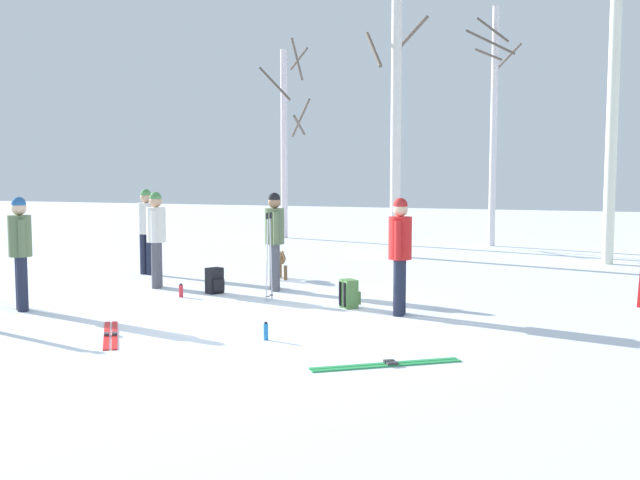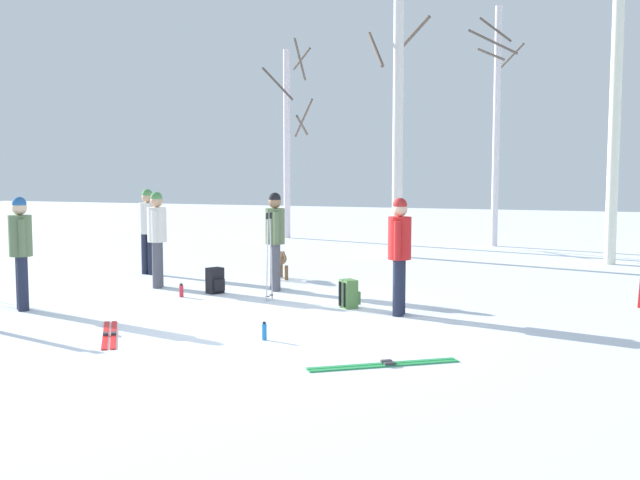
{
  "view_description": "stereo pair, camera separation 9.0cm",
  "coord_description": "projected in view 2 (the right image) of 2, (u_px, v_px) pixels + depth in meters",
  "views": [
    {
      "loc": [
        4.34,
        -9.52,
        2.17
      ],
      "look_at": [
        0.43,
        2.12,
        1.0
      ],
      "focal_mm": 43.61,
      "sensor_mm": 36.0,
      "label": 1
    },
    {
      "loc": [
        4.42,
        -9.49,
        2.17
      ],
      "look_at": [
        0.43,
        2.12,
        1.0
      ],
      "focal_mm": 43.61,
      "sensor_mm": 36.0,
      "label": 2
    }
  ],
  "objects": [
    {
      "name": "ski_pair_lying_1",
      "position": [
        384.0,
        365.0,
        8.48
      ],
      "size": [
        1.52,
        1.1,
        0.05
      ],
      "color": "green",
      "rests_on": "ground_plane"
    },
    {
      "name": "birch_tree_3",
      "position": [
        617.0,
        91.0,
        16.87
      ],
      "size": [
        0.92,
        1.44,
        7.13
      ],
      "color": "silver",
      "rests_on": "ground_plane"
    },
    {
      "name": "birch_tree_0",
      "position": [
        288.0,
        138.0,
        23.3
      ],
      "size": [
        1.47,
        1.47,
        5.88
      ],
      "color": "silver",
      "rests_on": "ground_plane"
    },
    {
      "name": "person_3",
      "position": [
        157.0,
        233.0,
        13.86
      ],
      "size": [
        0.34,
        0.5,
        1.72
      ],
      "color": "#4C4C56",
      "rests_on": "ground_plane"
    },
    {
      "name": "water_bottle_0",
      "position": [
        264.0,
        331.0,
        9.72
      ],
      "size": [
        0.06,
        0.06,
        0.23
      ],
      "color": "#1E72BF",
      "rests_on": "ground_plane"
    },
    {
      "name": "ski_poles_0",
      "position": [
        269.0,
        254.0,
        12.55
      ],
      "size": [
        0.07,
        0.26,
        1.43
      ],
      "color": "#B2B2BC",
      "rests_on": "ground_plane"
    },
    {
      "name": "person_4",
      "position": [
        275.0,
        235.0,
        13.51
      ],
      "size": [
        0.34,
        0.47,
        1.72
      ],
      "color": "#4C4C56",
      "rests_on": "ground_plane"
    },
    {
      "name": "birch_tree_2",
      "position": [
        496.0,
        121.0,
        20.8
      ],
      "size": [
        1.41,
        1.43,
        6.39
      ],
      "color": "silver",
      "rests_on": "ground_plane"
    },
    {
      "name": "backpack_1",
      "position": [
        349.0,
        294.0,
        11.9
      ],
      "size": [
        0.34,
        0.34,
        0.44
      ],
      "color": "#4C7F3F",
      "rests_on": "ground_plane"
    },
    {
      "name": "person_2",
      "position": [
        21.0,
        246.0,
        11.66
      ],
      "size": [
        0.4,
        0.39,
        1.72
      ],
      "color": "#1E2338",
      "rests_on": "ground_plane"
    },
    {
      "name": "ski_pair_lying_0",
      "position": [
        110.0,
        334.0,
        10.0
      ],
      "size": [
        1.07,
        1.52,
        0.05
      ],
      "color": "red",
      "rests_on": "ground_plane"
    },
    {
      "name": "dog",
      "position": [
        279.0,
        259.0,
        14.99
      ],
      "size": [
        0.58,
        0.74,
        0.57
      ],
      "color": "brown",
      "rests_on": "ground_plane"
    },
    {
      "name": "ground_plane",
      "position": [
        240.0,
        326.0,
        10.57
      ],
      "size": [
        60.0,
        60.0,
        0.0
      ],
      "primitive_type": "plane",
      "color": "white"
    },
    {
      "name": "birch_tree_1",
      "position": [
        398.0,
        89.0,
        18.32
      ],
      "size": [
        1.54,
        1.54,
        7.64
      ],
      "color": "silver",
      "rests_on": "ground_plane"
    },
    {
      "name": "person_0",
      "position": [
        400.0,
        248.0,
        11.27
      ],
      "size": [
        0.34,
        0.52,
        1.72
      ],
      "color": "#1E2338",
      "rests_on": "ground_plane"
    },
    {
      "name": "person_1",
      "position": [
        148.0,
        226.0,
        15.54
      ],
      "size": [
        0.51,
        0.34,
        1.72
      ],
      "color": "#1E2338",
      "rests_on": "ground_plane"
    },
    {
      "name": "backpack_0",
      "position": [
        215.0,
        281.0,
        13.28
      ],
      "size": [
        0.34,
        0.32,
        0.44
      ],
      "color": "black",
      "rests_on": "ground_plane"
    },
    {
      "name": "water_bottle_1",
      "position": [
        181.0,
        291.0,
        12.9
      ],
      "size": [
        0.07,
        0.07,
        0.23
      ],
      "color": "red",
      "rests_on": "ground_plane"
    }
  ]
}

